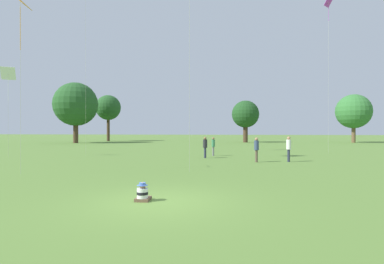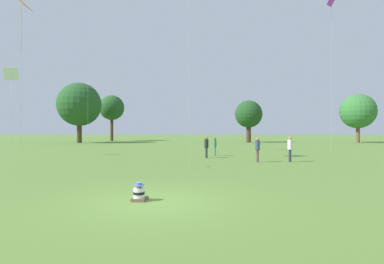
# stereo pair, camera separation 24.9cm
# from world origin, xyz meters

# --- Properties ---
(ground_plane) EXTENTS (300.00, 300.00, 0.00)m
(ground_plane) POSITION_xyz_m (0.00, 0.00, 0.00)
(ground_plane) COLOR #567A33
(seated_toddler) EXTENTS (0.45, 0.56, 0.59)m
(seated_toddler) POSITION_xyz_m (-0.53, 0.03, 0.24)
(seated_toddler) COLOR brown
(seated_toddler) RESTS_ON ground
(person_standing_0) EXTENTS (0.35, 0.35, 1.72)m
(person_standing_0) POSITION_xyz_m (3.71, 12.27, 1.04)
(person_standing_0) COLOR brown
(person_standing_0) RESTS_ON ground
(person_standing_1) EXTENTS (0.38, 0.38, 1.70)m
(person_standing_1) POSITION_xyz_m (-0.16, 14.84, 1.02)
(person_standing_1) COLOR #282D42
(person_standing_1) RESTS_ON ground
(person_standing_2) EXTENTS (0.46, 0.46, 1.79)m
(person_standing_2) POSITION_xyz_m (5.96, 12.84, 1.08)
(person_standing_2) COLOR #282D42
(person_standing_2) RESTS_ON ground
(person_standing_3) EXTENTS (0.33, 0.33, 1.62)m
(person_standing_3) POSITION_xyz_m (0.32, 17.05, 0.98)
(person_standing_3) COLOR slate
(person_standing_3) RESTS_ON ground
(kite_1) EXTENTS (1.00, 1.04, 14.97)m
(kite_1) POSITION_xyz_m (11.04, 21.42, 13.89)
(kite_1) COLOR #B738C6
(kite_1) RESTS_ON ground
(kite_2) EXTENTS (1.16, 0.89, 7.35)m
(kite_2) POSITION_xyz_m (-16.09, 12.90, 6.70)
(kite_2) COLOR white
(kite_2) RESTS_ON ground
(kite_5) EXTENTS (0.89, 1.08, 9.08)m
(kite_5) POSITION_xyz_m (-8.41, 4.63, 8.46)
(kite_5) COLOR orange
(kite_5) RESTS_ON ground
(distant_tree_0) EXTENTS (5.05, 5.05, 7.80)m
(distant_tree_0) POSITION_xyz_m (3.88, 47.58, 5.20)
(distant_tree_0) COLOR #473323
(distant_tree_0) RESTS_ON ground
(distant_tree_1) EXTENTS (6.21, 6.21, 8.81)m
(distant_tree_1) POSITION_xyz_m (23.35, 49.33, 5.68)
(distant_tree_1) COLOR brown
(distant_tree_1) RESTS_ON ground
(distant_tree_2) EXTENTS (5.20, 5.20, 9.61)m
(distant_tree_2) POSITION_xyz_m (-24.29, 50.17, 6.95)
(distant_tree_2) COLOR #473323
(distant_tree_2) RESTS_ON ground
(distant_tree_3) EXTENTS (7.69, 7.69, 10.72)m
(distant_tree_3) POSITION_xyz_m (-25.96, 40.35, 6.84)
(distant_tree_3) COLOR #473323
(distant_tree_3) RESTS_ON ground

